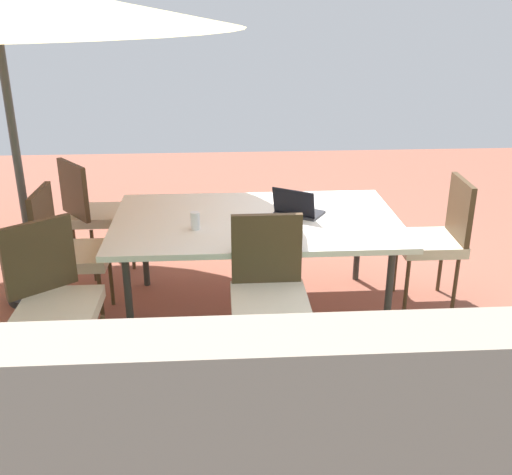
# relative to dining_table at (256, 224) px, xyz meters

# --- Properties ---
(ground_plane) EXTENTS (10.00, 10.00, 0.02)m
(ground_plane) POSITION_rel_dining_table_xyz_m (0.00, 0.00, -0.70)
(ground_plane) COLOR #935442
(dining_table) EXTENTS (2.04, 1.24, 0.73)m
(dining_table) POSITION_rel_dining_table_xyz_m (0.00, 0.00, 0.00)
(dining_table) COLOR white
(dining_table) RESTS_ON ground_plane
(chair_north) EXTENTS (0.46, 0.46, 0.98)m
(chair_north) POSITION_rel_dining_table_xyz_m (-0.03, 0.76, -0.14)
(chair_north) COLOR beige
(chair_north) RESTS_ON ground_plane
(chair_southeast) EXTENTS (0.58, 0.58, 0.98)m
(chair_southeast) POSITION_rel_dining_table_xyz_m (1.32, -0.79, -0.14)
(chair_southeast) COLOR beige
(chair_southeast) RESTS_ON ground_plane
(chair_east) EXTENTS (0.47, 0.46, 0.98)m
(chair_east) POSITION_rel_dining_table_xyz_m (1.34, 0.03, -0.14)
(chair_east) COLOR beige
(chair_east) RESTS_ON ground_plane
(chair_west) EXTENTS (0.47, 0.46, 0.98)m
(chair_west) POSITION_rel_dining_table_xyz_m (-1.36, -0.04, -0.14)
(chair_west) COLOR beige
(chair_west) RESTS_ON ground_plane
(chair_northeast) EXTENTS (0.58, 0.58, 0.98)m
(chair_northeast) POSITION_rel_dining_table_xyz_m (1.26, 0.77, -0.14)
(chair_northeast) COLOR beige
(chair_northeast) RESTS_ON ground_plane
(laptop) EXTENTS (0.40, 0.38, 0.21)m
(laptop) POSITION_rel_dining_table_xyz_m (-0.30, -0.05, 0.09)
(laptop) COLOR #2D2D33
(laptop) RESTS_ON dining_table
(cup) EXTENTS (0.06, 0.06, 0.12)m
(cup) POSITION_rel_dining_table_xyz_m (0.43, 0.18, 0.10)
(cup) COLOR white
(cup) RESTS_ON dining_table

